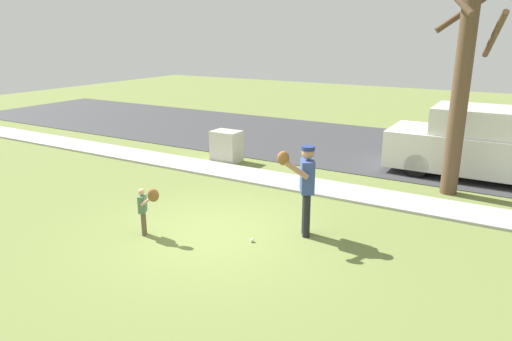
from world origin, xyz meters
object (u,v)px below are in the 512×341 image
object	(u,v)px
utility_cabinet	(227,146)
street_tree_near	(464,67)
person_child	(146,204)
parked_van_white	(486,145)
baseball	(252,240)
person_adult	(305,181)

from	to	relation	value
utility_cabinet	street_tree_near	distance (m)	6.85
person_child	parked_van_white	distance (m)	9.06
baseball	street_tree_near	distance (m)	6.31
person_child	parked_van_white	world-z (taller)	parked_van_white
parked_van_white	person_child	bearing A→B (deg)	54.95
person_adult	parked_van_white	distance (m)	6.43
person_child	street_tree_near	distance (m)	7.65
person_adult	street_tree_near	distance (m)	4.94
person_child	utility_cabinet	distance (m)	5.58
baseball	person_adult	bearing A→B (deg)	47.69
person_child	street_tree_near	xyz separation A→B (m)	(4.62, 5.61, 2.39)
baseball	utility_cabinet	distance (m)	5.82
person_child	baseball	size ratio (longest dim) A/B	13.46
street_tree_near	parked_van_white	xyz separation A→B (m)	(0.58, 1.81, -2.14)
baseball	parked_van_white	xyz separation A→B (m)	(3.31, 6.65, 0.87)
person_child	parked_van_white	bearing A→B (deg)	24.76
utility_cabinet	parked_van_white	world-z (taller)	parked_van_white
person_adult	person_child	distance (m)	3.06
utility_cabinet	parked_van_white	distance (m)	7.25
parked_van_white	person_adult	bearing A→B (deg)	66.09
person_child	parked_van_white	size ratio (longest dim) A/B	0.20
street_tree_near	baseball	bearing A→B (deg)	-119.41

